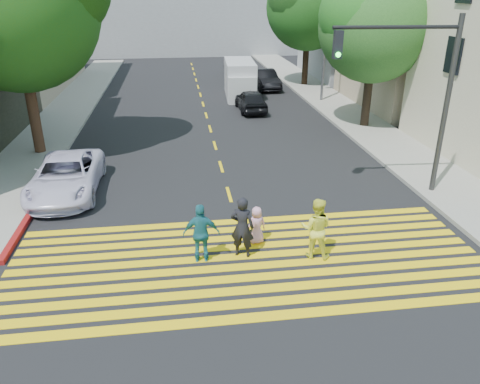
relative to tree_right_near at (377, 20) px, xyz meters
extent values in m
plane|color=black|center=(-8.57, -14.13, -5.64)|extent=(120.00, 120.00, 0.00)
cube|color=gray|center=(-17.07, 7.87, -5.57)|extent=(3.00, 40.00, 0.15)
cube|color=gray|center=(-0.07, 0.87, -5.57)|extent=(3.00, 60.00, 0.15)
cube|color=maroon|center=(-15.47, -8.13, -5.56)|extent=(0.20, 8.00, 0.16)
cube|color=yellow|center=(-8.57, -15.33, -5.64)|extent=(13.40, 0.35, 0.01)
cube|color=yellow|center=(-8.57, -14.78, -5.64)|extent=(13.40, 0.35, 0.01)
cube|color=yellow|center=(-8.57, -14.23, -5.64)|extent=(13.40, 0.35, 0.01)
cube|color=yellow|center=(-8.57, -13.68, -5.64)|extent=(13.40, 0.35, 0.01)
cube|color=yellow|center=(-8.57, -13.13, -5.64)|extent=(13.40, 0.35, 0.01)
cube|color=yellow|center=(-8.57, -12.58, -5.64)|extent=(13.40, 0.35, 0.01)
cube|color=yellow|center=(-8.57, -12.03, -5.64)|extent=(13.40, 0.35, 0.01)
cube|color=yellow|center=(-8.57, -11.48, -5.64)|extent=(13.40, 0.35, 0.01)
cube|color=yellow|center=(-8.57, -10.93, -5.64)|extent=(13.40, 0.35, 0.01)
cube|color=yellow|center=(-8.57, -10.38, -5.64)|extent=(13.40, 0.35, 0.01)
cube|color=yellow|center=(-8.57, -8.13, -5.64)|extent=(0.12, 1.40, 0.01)
cube|color=yellow|center=(-8.57, -5.13, -5.64)|extent=(0.12, 1.40, 0.01)
cube|color=yellow|center=(-8.57, -2.13, -5.64)|extent=(0.12, 1.40, 0.01)
cube|color=yellow|center=(-8.57, 0.87, -5.64)|extent=(0.12, 1.40, 0.01)
cube|color=yellow|center=(-8.57, 3.87, -5.64)|extent=(0.12, 1.40, 0.01)
cube|color=yellow|center=(-8.57, 6.87, -5.64)|extent=(0.12, 1.40, 0.01)
cube|color=yellow|center=(-8.57, 9.87, -5.64)|extent=(0.12, 1.40, 0.01)
cube|color=yellow|center=(-8.57, 12.87, -5.64)|extent=(0.12, 1.40, 0.01)
cube|color=yellow|center=(-8.57, 15.87, -5.64)|extent=(0.12, 1.40, 0.01)
cube|color=yellow|center=(-8.57, 18.87, -5.64)|extent=(0.12, 1.40, 0.01)
cube|color=yellow|center=(-8.57, 21.87, -5.64)|extent=(0.12, 1.40, 0.01)
cube|color=yellow|center=(-8.57, 24.87, -5.64)|extent=(0.12, 1.40, 0.01)
cube|color=tan|center=(6.43, 4.87, -0.64)|extent=(10.00, 10.00, 10.00)
cube|color=gray|center=(6.43, 15.87, -0.64)|extent=(10.00, 10.00, 10.00)
cylinder|color=#452918|center=(-16.73, -2.32, -3.83)|extent=(0.54, 0.54, 3.61)
sphere|color=#15551A|center=(-16.73, -2.32, 0.76)|extent=(7.89, 7.89, 6.96)
cylinder|color=black|center=(-0.08, -0.04, -4.12)|extent=(0.47, 0.47, 3.04)
sphere|color=#154117|center=(-0.08, -0.04, -0.31)|extent=(5.95, 5.95, 5.73)
sphere|color=black|center=(1.05, 0.32, 0.55)|extent=(4.46, 4.46, 4.30)
sphere|color=#195020|center=(-1.07, -0.28, 0.26)|extent=(4.17, 4.17, 4.01)
cylinder|color=black|center=(-0.22, 12.12, -3.99)|extent=(0.59, 0.59, 3.30)
sphere|color=#153C12|center=(-0.22, 12.12, 0.17)|extent=(8.04, 8.04, 6.28)
imported|color=black|center=(-8.69, -12.51, -4.72)|extent=(0.78, 0.65, 1.84)
imported|color=#ECEF46|center=(-6.64, -12.84, -4.74)|extent=(1.07, 0.95, 1.81)
imported|color=#DC99BC|center=(-8.16, -11.82, -5.05)|extent=(0.63, 0.47, 1.18)
imported|color=#227283|center=(-9.86, -12.63, -4.77)|extent=(1.05, 0.50, 1.74)
imported|color=silver|center=(-14.56, -7.18, -4.94)|extent=(2.35, 5.05, 1.40)
imported|color=black|center=(-5.71, 4.55, -4.97)|extent=(1.69, 4.00, 1.35)
imported|color=gray|center=(-4.97, 17.79, -5.01)|extent=(1.77, 4.34, 1.26)
imported|color=black|center=(-3.51, 11.38, -4.92)|extent=(1.83, 4.45, 1.44)
cube|color=#B6B6BD|center=(-5.78, 9.09, -4.41)|extent=(2.27, 5.03, 2.46)
cube|color=#B9BABD|center=(-5.92, 6.93, -4.76)|extent=(1.94, 1.29, 1.77)
cylinder|color=black|center=(-6.68, 7.37, -5.30)|extent=(0.29, 0.70, 0.69)
cylinder|color=black|center=(-5.11, 7.27, -5.30)|extent=(0.29, 0.70, 0.69)
cylinder|color=black|center=(-6.46, 10.90, -5.30)|extent=(0.29, 0.70, 0.69)
cylinder|color=black|center=(-4.89, 10.80, -5.30)|extent=(0.29, 0.70, 0.69)
cylinder|color=#333333|center=(-0.98, -9.05, -2.45)|extent=(0.20, 0.20, 6.38)
cylinder|color=black|center=(-3.11, -8.91, 0.31)|extent=(4.25, 0.40, 0.13)
cube|color=black|center=(-5.02, -8.78, -0.22)|extent=(0.29, 0.29, 0.89)
sphere|color=#23EE34|center=(-5.03, -8.93, -0.52)|extent=(0.18, 0.18, 0.17)
cylinder|color=#5B5C64|center=(-0.57, 6.42, -0.88)|extent=(0.18, 0.18, 9.53)
camera|label=1|loc=(-10.36, -24.09, 1.49)|focal=35.00mm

